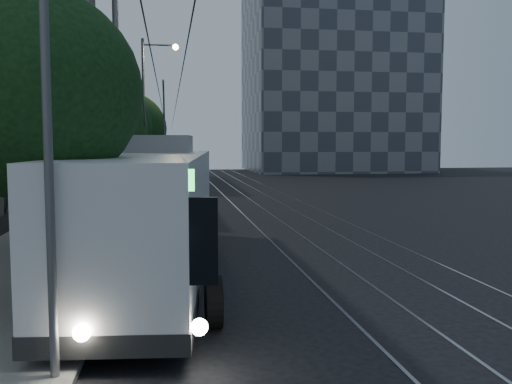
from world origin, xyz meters
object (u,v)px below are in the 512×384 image
at_px(streetlamp_far, 150,102).
at_px(car_white_b, 164,185).
at_px(pickup_silver, 159,195).
at_px(car_white_a, 184,196).
at_px(trolleybus, 152,213).
at_px(car_white_c, 163,181).
at_px(streetlamp_near, 129,87).
at_px(car_white_d, 161,176).

bearing_deg(streetlamp_far, car_white_b, -47.98).
bearing_deg(pickup_silver, car_white_a, 54.96).
xyz_separation_m(trolleybus, car_white_b, (0.06, 26.16, -1.19)).
height_order(pickup_silver, streetlamp_far, streetlamp_far).
relative_size(trolleybus, pickup_silver, 2.35).
relative_size(car_white_c, streetlamp_near, 0.47).
bearing_deg(car_white_a, car_white_b, 79.88).
height_order(car_white_a, streetlamp_near, streetlamp_near).
height_order(car_white_d, streetlamp_far, streetlamp_far).
bearing_deg(car_white_c, pickup_silver, -87.28).
relative_size(streetlamp_near, streetlamp_far, 0.82).
height_order(car_white_a, car_white_d, car_white_d).
xyz_separation_m(car_white_c, streetlamp_far, (-0.85, -2.16, 6.00)).
bearing_deg(streetlamp_far, pickup_silver, -85.81).
relative_size(trolleybus, car_white_c, 3.11).
xyz_separation_m(trolleybus, pickup_silver, (-0.13, 16.64, -1.04)).
xyz_separation_m(car_white_a, streetlamp_far, (-2.18, 9.28, 6.08)).
bearing_deg(trolleybus, streetlamp_far, 97.30).
bearing_deg(trolleybus, car_white_b, 95.26).
relative_size(car_white_c, car_white_d, 0.95).
distance_m(car_white_c, streetlamp_near, 25.90).
relative_size(car_white_b, streetlamp_far, 0.40).
bearing_deg(car_white_d, streetlamp_far, -104.16).
height_order(trolleybus, pickup_silver, trolleybus).
bearing_deg(car_white_d, streetlamp_near, -100.41).
height_order(car_white_b, streetlamp_far, streetlamp_far).
bearing_deg(streetlamp_near, car_white_a, 81.46).
distance_m(trolleybus, streetlamp_far, 27.69).
relative_size(trolleybus, streetlamp_far, 1.19).
xyz_separation_m(pickup_silver, car_white_a, (1.41, 1.32, -0.15)).
xyz_separation_m(car_white_c, streetlamp_near, (-0.76, -25.42, 4.89)).
bearing_deg(car_white_c, car_white_d, 94.90).
relative_size(pickup_silver, car_white_b, 1.27).
bearing_deg(streetlamp_far, car_white_c, 68.59).
bearing_deg(car_white_d, pickup_silver, -99.00).
height_order(streetlamp_near, streetlamp_far, streetlamp_far).
height_order(trolleybus, car_white_d, trolleybus).
xyz_separation_m(trolleybus, car_white_d, (-0.24, 35.12, -1.07)).
bearing_deg(streetlamp_near, car_white_c, 88.28).
height_order(car_white_c, car_white_d, car_white_d).
bearing_deg(car_white_a, car_white_c, 78.11).
xyz_separation_m(car_white_a, car_white_c, (-1.34, 11.45, 0.07)).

